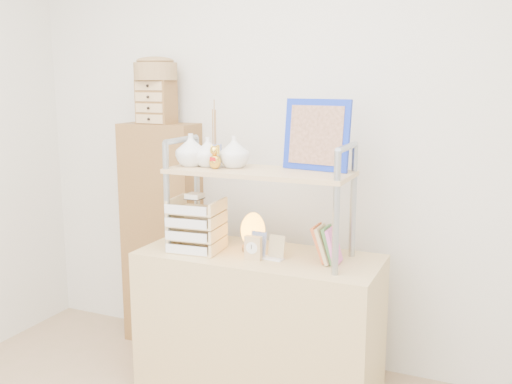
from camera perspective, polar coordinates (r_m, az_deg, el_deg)
room_shell at (r=2.01m, az=-9.13°, el=13.92°), size 3.42×3.41×2.61m
desk at (r=2.97m, az=0.28°, el=-13.15°), size 1.20×0.50×0.75m
cabinet at (r=3.54m, az=-9.33°, el=-4.17°), size 0.46×0.26×1.35m
hutch at (r=2.79m, az=-1.09°, el=2.78°), size 0.90×0.34×0.76m
letter_tray at (r=2.89m, az=-6.06°, el=-3.58°), size 0.26×0.25×0.29m
salt_lamp at (r=2.87m, az=-0.31°, el=-3.95°), size 0.13×0.12×0.20m
desk_clock at (r=2.74m, az=-0.29°, el=-5.62°), size 0.08×0.04×0.12m
postcard_stand at (r=2.77m, az=1.07°, el=-5.90°), size 0.18×0.06×0.13m
drawer_chest at (r=3.41m, az=-9.95°, el=8.85°), size 0.20×0.16×0.25m
woven_basket at (r=3.41m, az=-10.02°, el=11.79°), size 0.25×0.25×0.10m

